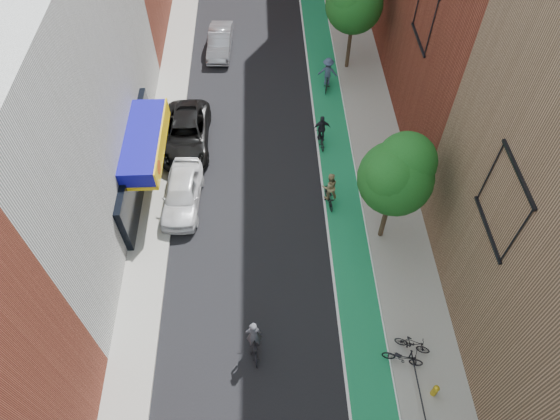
{
  "coord_description": "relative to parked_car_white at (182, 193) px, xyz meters",
  "views": [
    {
      "loc": [
        -0.02,
        -4.37,
        20.68
      ],
      "look_at": [
        0.57,
        10.7,
        1.5
      ],
      "focal_mm": 32.0,
      "sensor_mm": 36.0,
      "label": 1
    }
  ],
  "objects": [
    {
      "name": "bike_lane",
      "position": [
        8.48,
        13.42,
        -0.79
      ],
      "size": [
        2.0,
        68.0,
        0.01
      ],
      "primitive_type": "cube",
      "color": "#14724F",
      "rests_on": "ground"
    },
    {
      "name": "sidewalk_left",
      "position": [
        -1.52,
        13.42,
        -0.72
      ],
      "size": [
        2.0,
        68.0,
        0.15
      ],
      "primitive_type": "cube",
      "color": "gray",
      "rests_on": "ground"
    },
    {
      "name": "sidewalk_right",
      "position": [
        10.98,
        13.42,
        -0.72
      ],
      "size": [
        3.0,
        68.0,
        0.15
      ],
      "primitive_type": "cube",
      "color": "gray",
      "rests_on": "ground"
    },
    {
      "name": "building_left_white",
      "position": [
        -6.52,
        1.42,
        5.21
      ],
      "size": [
        8.0,
        20.0,
        12.0
      ],
      "primitive_type": "cube",
      "color": "silver",
      "rests_on": "ground"
    },
    {
      "name": "tree_near",
      "position": [
        10.13,
        -2.56,
        3.86
      ],
      "size": [
        3.4,
        3.36,
        6.42
      ],
      "color": "#332619",
      "rests_on": "ground"
    },
    {
      "name": "tree_mid",
      "position": [
        10.13,
        11.44,
        4.1
      ],
      "size": [
        3.55,
        3.53,
        6.74
      ],
      "color": "#332619",
      "rests_on": "ground"
    },
    {
      "name": "parked_car_white",
      "position": [
        0.0,
        0.0,
        0.0
      ],
      "size": [
        2.1,
        4.74,
        1.59
      ],
      "primitive_type": "imported",
      "rotation": [
        0.0,
        0.0,
        -0.05
      ],
      "color": "white",
      "rests_on": "ground"
    },
    {
      "name": "parked_car_black",
      "position": [
        -0.12,
        4.45,
        -0.01
      ],
      "size": [
        2.68,
        5.67,
        1.56
      ],
      "primitive_type": "imported",
      "rotation": [
        0.0,
        0.0,
        0.01
      ],
      "color": "black",
      "rests_on": "ground"
    },
    {
      "name": "parked_car_silver",
      "position": [
        1.48,
        13.77,
        -0.07
      ],
      "size": [
        1.75,
        4.44,
        1.44
      ],
      "primitive_type": "imported",
      "rotation": [
        0.0,
        0.0,
        -0.05
      ],
      "color": "gray",
      "rests_on": "ground"
    },
    {
      "name": "cyclist_lead",
      "position": [
        3.7,
        -8.29,
        -0.05
      ],
      "size": [
        0.79,
        1.91,
        2.22
      ],
      "rotation": [
        0.0,
        0.0,
        3.22
      ],
      "color": "black",
      "rests_on": "ground"
    },
    {
      "name": "cyclist_lane_near",
      "position": [
        7.68,
        -0.24,
        0.1
      ],
      "size": [
        0.92,
        1.72,
        2.07
      ],
      "rotation": [
        0.0,
        0.0,
        3.28
      ],
      "color": "black",
      "rests_on": "ground"
    },
    {
      "name": "cyclist_lane_mid",
      "position": [
        7.68,
        4.16,
        0.02
      ],
      "size": [
        1.03,
        1.56,
        2.05
      ],
      "rotation": [
        0.0,
        0.0,
        3.23
      ],
      "color": "black",
      "rests_on": "ground"
    },
    {
      "name": "cyclist_lane_far",
      "position": [
        8.52,
        9.29,
        0.28
      ],
      "size": [
        1.34,
        1.55,
        2.24
      ],
      "rotation": [
        0.0,
        0.0,
        2.94
      ],
      "color": "black",
      "rests_on": "ground"
    },
    {
      "name": "parked_bike_mid",
      "position": [
        10.4,
        -8.62,
        -0.18
      ],
      "size": [
        1.57,
        1.02,
        0.92
      ],
      "primitive_type": "imported",
      "rotation": [
        0.0,
        0.0,
        1.14
      ],
      "color": "black",
      "rests_on": "sidewalk_right"
    },
    {
      "name": "parked_bike_far",
      "position": [
        9.88,
        -9.17,
        -0.19
      ],
      "size": [
        1.82,
        1.08,
        0.91
      ],
      "primitive_type": "imported",
      "rotation": [
        0.0,
        0.0,
        1.28
      ],
      "color": "black",
      "rests_on": "sidewalk_right"
    },
    {
      "name": "fire_hydrant",
      "position": [
        10.93,
        -10.55,
        -0.25
      ],
      "size": [
        0.26,
        0.26,
        0.74
      ],
      "color": "gold",
      "rests_on": "sidewalk_right"
    }
  ]
}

